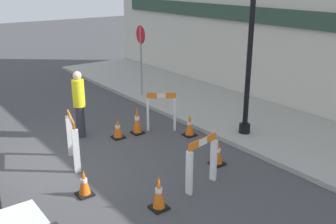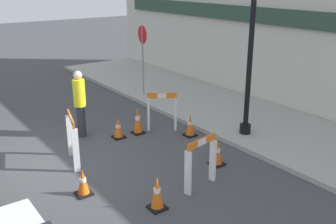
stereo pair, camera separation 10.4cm
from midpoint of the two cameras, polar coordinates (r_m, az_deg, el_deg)
ground_plane at (r=8.97m, az=-20.14°, el=-8.30°), size 60.00×60.00×0.00m
sidewalk_slab at (r=11.95m, az=9.04°, el=-0.19°), size 18.00×3.31×0.12m
storefront_facade at (r=12.66m, az=15.34°, el=12.98°), size 18.00×0.22×5.50m
stop_sign at (r=13.22m, az=-4.18°, el=9.11°), size 0.60×0.08×2.33m
barricade_0 at (r=10.49m, az=-1.26°, el=0.22°), size 0.55×0.72×1.05m
barricade_1 at (r=8.85m, az=-14.02°, el=-3.65°), size 0.96×0.38×1.12m
barricade_2 at (r=7.69m, az=4.56°, el=-7.11°), size 0.28×0.83×1.04m
traffic_cone_0 at (r=10.37m, az=-4.78°, el=-1.24°), size 0.30×0.30×0.75m
traffic_cone_1 at (r=7.70m, az=-12.47°, el=-10.03°), size 0.30×0.30×0.54m
traffic_cone_2 at (r=7.10m, az=-1.77°, el=-11.72°), size 0.30×0.30×0.64m
traffic_cone_3 at (r=10.17m, az=-7.58°, el=-2.41°), size 0.30×0.30×0.54m
traffic_cone_4 at (r=10.22m, az=2.88°, el=-1.92°), size 0.30×0.30×0.60m
traffic_cone_5 at (r=8.73m, az=6.87°, el=-5.86°), size 0.30×0.30×0.59m
person_worker at (r=10.19m, az=-13.07°, el=1.46°), size 0.39×0.39×1.74m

